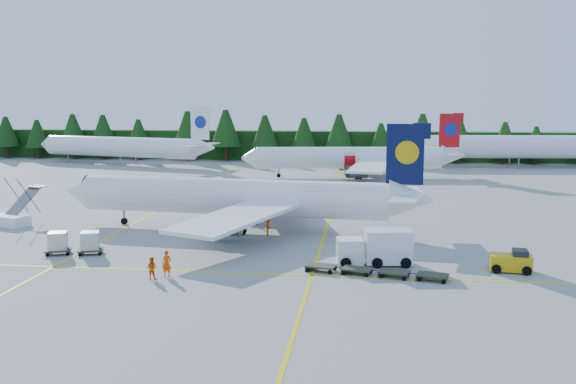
# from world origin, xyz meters

# --- Properties ---
(ground) EXTENTS (320.00, 320.00, 0.00)m
(ground) POSITION_xyz_m (0.00, 0.00, 0.00)
(ground) COLOR gray
(ground) RESTS_ON ground
(taxi_stripe_a) EXTENTS (0.25, 120.00, 0.01)m
(taxi_stripe_a) POSITION_xyz_m (-14.00, 20.00, 0.01)
(taxi_stripe_a) COLOR yellow
(taxi_stripe_a) RESTS_ON ground
(taxi_stripe_b) EXTENTS (0.25, 120.00, 0.01)m
(taxi_stripe_b) POSITION_xyz_m (6.00, 20.00, 0.01)
(taxi_stripe_b) COLOR yellow
(taxi_stripe_b) RESTS_ON ground
(taxi_stripe_cross) EXTENTS (80.00, 0.25, 0.01)m
(taxi_stripe_cross) POSITION_xyz_m (0.00, -6.00, 0.01)
(taxi_stripe_cross) COLOR yellow
(taxi_stripe_cross) RESTS_ON ground
(treeline_hedge) EXTENTS (220.00, 4.00, 6.00)m
(treeline_hedge) POSITION_xyz_m (0.00, 82.00, 3.00)
(treeline_hedge) COLOR black
(treeline_hedge) RESTS_ON ground
(airliner_navy) EXTENTS (36.30, 29.75, 10.56)m
(airliner_navy) POSITION_xyz_m (-3.83, 9.87, 3.17)
(airliner_navy) COLOR white
(airliner_navy) RESTS_ON ground
(airliner_red) EXTENTS (35.53, 29.05, 10.36)m
(airliner_red) POSITION_xyz_m (6.44, 53.17, 3.12)
(airliner_red) COLOR white
(airliner_red) RESTS_ON ground
(airliner_far_left) EXTENTS (38.04, 12.49, 11.27)m
(airliner_far_left) POSITION_xyz_m (-38.74, 68.02, 3.53)
(airliner_far_left) COLOR white
(airliner_far_left) RESTS_ON ground
(airliner_far_right) EXTENTS (43.11, 7.31, 12.53)m
(airliner_far_right) POSITION_xyz_m (33.93, 71.53, 3.93)
(airliner_far_right) COLOR white
(airliner_far_right) RESTS_ON ground
(airstairs) EXTENTS (4.55, 6.18, 3.68)m
(airstairs) POSITION_xyz_m (-26.11, 9.00, 0.80)
(airstairs) COLOR white
(airstairs) RESTS_ON ground
(service_truck) EXTENTS (6.01, 2.87, 2.79)m
(service_truck) POSITION_xyz_m (10.58, -2.33, 1.38)
(service_truck) COLOR white
(service_truck) RESTS_ON ground
(baggage_tug) EXTENTS (3.15, 1.93, 1.60)m
(baggage_tug) POSITION_xyz_m (20.79, -3.09, 0.79)
(baggage_tug) COLOR gold
(baggage_tug) RESTS_ON ground
(dolly_train) EXTENTS (10.51, 3.39, 0.13)m
(dolly_train) POSITION_xyz_m (10.63, -5.46, 0.41)
(dolly_train) COLOR #373A2A
(dolly_train) RESTS_ON ground
(uld_pair) EXTENTS (5.09, 2.56, 1.58)m
(uld_pair) POSITION_xyz_m (-14.20, -1.92, 1.07)
(uld_pair) COLOR #373A2A
(uld_pair) RESTS_ON ground
(crew_a) EXTENTS (0.75, 0.53, 1.95)m
(crew_a) POSITION_xyz_m (-4.48, -7.53, 0.98)
(crew_a) COLOR #FC4805
(crew_a) RESTS_ON ground
(crew_b) EXTENTS (0.82, 0.66, 1.60)m
(crew_b) POSITION_xyz_m (-5.38, -8.22, 0.80)
(crew_b) COLOR #E25704
(crew_b) RESTS_ON ground
(crew_c) EXTENTS (0.55, 0.75, 1.71)m
(crew_c) POSITION_xyz_m (0.76, 7.27, 0.85)
(crew_c) COLOR #FF5505
(crew_c) RESTS_ON ground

